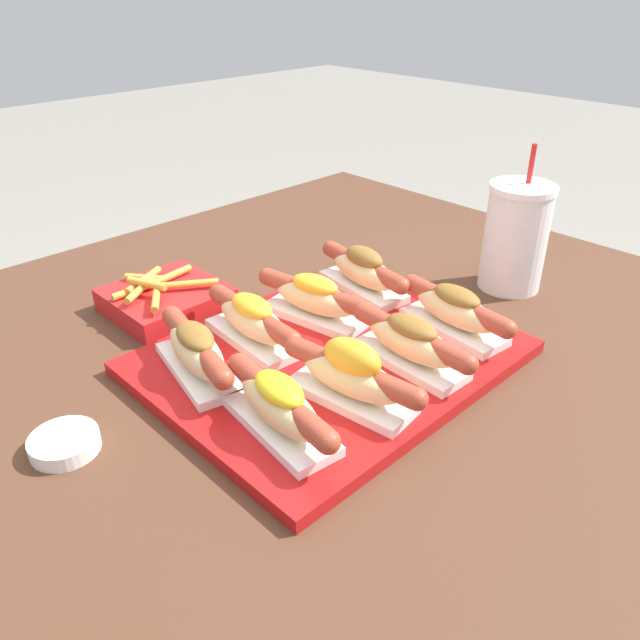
# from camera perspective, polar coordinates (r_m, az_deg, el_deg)

# --- Properties ---
(ground_plane) EXTENTS (12.00, 12.00, 0.00)m
(ground_plane) POSITION_cam_1_polar(r_m,az_deg,el_deg) (1.41, -1.12, -27.08)
(ground_plane) COLOR gray
(patio_table) EXTENTS (1.27, 1.07, 0.71)m
(patio_table) POSITION_cam_1_polar(r_m,az_deg,el_deg) (1.13, -1.30, -17.07)
(patio_table) COLOR #4C2D1E
(patio_table) RESTS_ON ground_plane
(serving_tray) EXTENTS (0.46, 0.37, 0.02)m
(serving_tray) POSITION_cam_1_polar(r_m,az_deg,el_deg) (0.83, 0.96, -3.42)
(serving_tray) COLOR #B71414
(serving_tray) RESTS_ON patio_table
(hot_dog_0) EXTENTS (0.08, 0.20, 0.07)m
(hot_dog_0) POSITION_cam_1_polar(r_m,az_deg,el_deg) (0.68, -3.71, -7.79)
(hot_dog_0) COLOR white
(hot_dog_0) RESTS_ON serving_tray
(hot_dog_1) EXTENTS (0.08, 0.20, 0.08)m
(hot_dog_1) POSITION_cam_1_polar(r_m,az_deg,el_deg) (0.72, 2.91, -5.04)
(hot_dog_1) COLOR white
(hot_dog_1) RESTS_ON serving_tray
(hot_dog_2) EXTENTS (0.07, 0.20, 0.07)m
(hot_dog_2) POSITION_cam_1_polar(r_m,az_deg,el_deg) (0.79, 8.32, -1.98)
(hot_dog_2) COLOR white
(hot_dog_2) RESTS_ON serving_tray
(hot_dog_3) EXTENTS (0.08, 0.20, 0.07)m
(hot_dog_3) POSITION_cam_1_polar(r_m,az_deg,el_deg) (0.88, 12.26, 0.92)
(hot_dog_3) COLOR white
(hot_dog_3) RESTS_ON serving_tray
(hot_dog_4) EXTENTS (0.09, 0.19, 0.06)m
(hot_dog_4) POSITION_cam_1_polar(r_m,az_deg,el_deg) (0.78, -11.27, -2.74)
(hot_dog_4) COLOR white
(hot_dog_4) RESTS_ON serving_tray
(hot_dog_5) EXTENTS (0.07, 0.20, 0.07)m
(hot_dog_5) POSITION_cam_1_polar(r_m,az_deg,el_deg) (0.84, -6.18, -0.02)
(hot_dog_5) COLOR white
(hot_dog_5) RESTS_ON serving_tray
(hot_dog_6) EXTENTS (0.08, 0.20, 0.07)m
(hot_dog_6) POSITION_cam_1_polar(r_m,az_deg,el_deg) (0.89, -0.65, 2.12)
(hot_dog_6) COLOR white
(hot_dog_6) RESTS_ON serving_tray
(hot_dog_7) EXTENTS (0.08, 0.20, 0.07)m
(hot_dog_7) POSITION_cam_1_polar(r_m,az_deg,el_deg) (0.97, 4.00, 4.55)
(hot_dog_7) COLOR white
(hot_dog_7) RESTS_ON serving_tray
(sauce_bowl) EXTENTS (0.08, 0.08, 0.02)m
(sauce_bowl) POSITION_cam_1_polar(r_m,az_deg,el_deg) (0.75, -22.25, -10.43)
(sauce_bowl) COLOR white
(sauce_bowl) RESTS_ON patio_table
(drink_cup) EXTENTS (0.10, 0.10, 0.23)m
(drink_cup) POSITION_cam_1_polar(r_m,az_deg,el_deg) (1.05, 17.44, 7.24)
(drink_cup) COLOR white
(drink_cup) RESTS_ON patio_table
(fries_basket) EXTENTS (0.16, 0.15, 0.06)m
(fries_basket) POSITION_cam_1_polar(r_m,az_deg,el_deg) (0.99, -13.97, 1.93)
(fries_basket) COLOR red
(fries_basket) RESTS_ON patio_table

